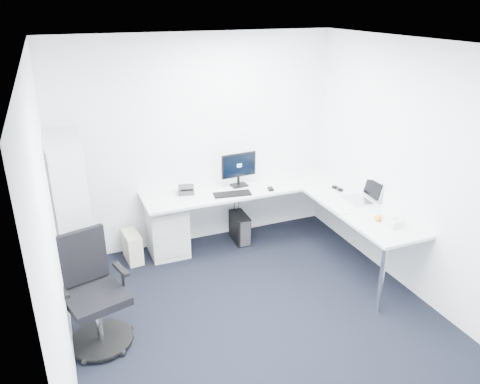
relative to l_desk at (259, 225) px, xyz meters
name	(u,v)px	position (x,y,z in m)	size (l,w,h in m)	color
ground	(265,328)	(-0.55, -1.40, -0.40)	(4.20, 4.20, 0.00)	black
ceiling	(273,47)	(-0.55, -1.40, 2.30)	(4.20, 4.20, 0.00)	white
wall_back	(198,143)	(-0.55, 0.70, 0.95)	(3.60, 0.02, 2.70)	white
wall_front	(446,363)	(-0.55, -3.50, 0.95)	(3.60, 0.02, 2.70)	white
wall_left	(53,242)	(-2.35, -1.40, 0.95)	(0.02, 4.20, 2.70)	white
wall_right	(428,178)	(1.25, -1.40, 0.95)	(0.02, 4.20, 2.70)	white
l_desk	(259,225)	(0.00, 0.00, 0.00)	(2.74, 1.54, 0.80)	silver
drawer_pedestal	(166,227)	(-1.08, 0.48, -0.04)	(0.47, 0.58, 0.72)	silver
bookshelf	(73,217)	(-2.17, 0.05, 0.49)	(0.34, 0.89, 1.77)	silver
task_chair	(95,295)	(-2.09, -1.02, 0.15)	(0.62, 0.62, 1.11)	black
black_pc_tower	(240,228)	(-0.10, 0.40, -0.20)	(0.18, 0.40, 0.39)	black
beige_pc_tower	(132,247)	(-1.53, 0.43, -0.22)	(0.18, 0.39, 0.37)	beige
power_strip	(259,224)	(0.33, 0.72, -0.38)	(0.35, 0.06, 0.04)	silver
monitor	(239,169)	(-0.11, 0.40, 0.63)	(0.47, 0.15, 0.45)	black
black_keyboard	(232,194)	(-0.30, 0.16, 0.41)	(0.46, 0.16, 0.02)	black
mouse	(270,189)	(0.21, 0.12, 0.42)	(0.06, 0.10, 0.03)	black
desk_phone	(186,188)	(-0.81, 0.43, 0.47)	(0.19, 0.19, 0.13)	#2E2E31
laptop	(358,191)	(1.02, -0.58, 0.53)	(0.36, 0.35, 0.25)	silver
white_keyboard	(334,206)	(0.68, -0.62, 0.41)	(0.13, 0.47, 0.02)	silver
headphones	(338,188)	(1.01, -0.18, 0.42)	(0.11, 0.17, 0.04)	black
orange_fruit	(378,218)	(0.91, -1.12, 0.44)	(0.07, 0.07, 0.07)	orange
tissue_box	(392,221)	(0.99, -1.25, 0.44)	(0.13, 0.24, 0.08)	silver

